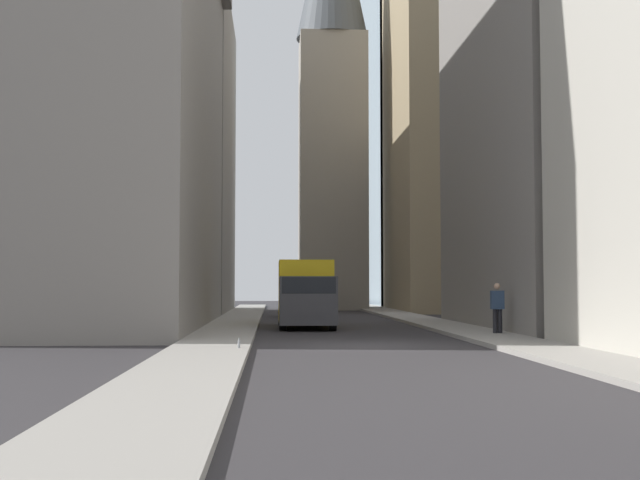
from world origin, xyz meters
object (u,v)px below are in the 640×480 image
(sedan_black, at_px, (298,305))
(pedestrian, at_px, (497,306))
(delivery_truck, at_px, (306,293))
(discarded_bottle, at_px, (239,344))

(sedan_black, relative_size, pedestrian, 2.49)
(delivery_truck, distance_m, sedan_black, 11.29)
(discarded_bottle, bearing_deg, pedestrian, -54.49)
(delivery_truck, height_order, pedestrian, delivery_truck)
(delivery_truck, distance_m, discarded_bottle, 13.05)
(pedestrian, bearing_deg, sedan_black, 19.71)
(sedan_black, height_order, discarded_bottle, sedan_black)
(delivery_truck, relative_size, discarded_bottle, 23.93)
(delivery_truck, height_order, discarded_bottle, delivery_truck)
(delivery_truck, bearing_deg, sedan_black, -0.00)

